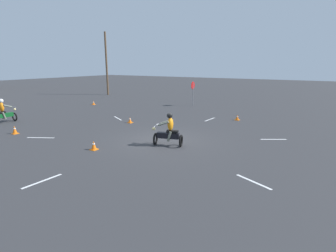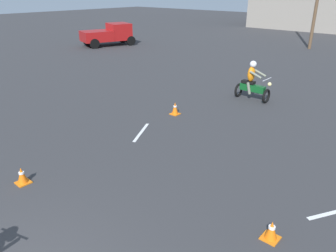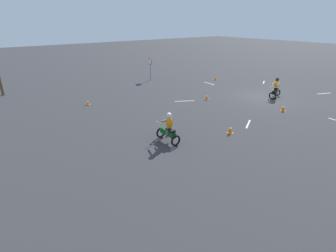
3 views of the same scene
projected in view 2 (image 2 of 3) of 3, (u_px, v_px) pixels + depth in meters
name	position (u px, v px, depth m)	size (l,w,h in m)	color
motorcycle_rider_background	(252.00, 83.00, 13.73)	(1.51, 0.70, 1.66)	black
pickup_truck	(109.00, 34.00, 26.75)	(3.13, 4.53, 1.73)	black
traffic_cone_near_right	(271.00, 231.00, 6.17)	(0.32, 0.32, 0.40)	orange
traffic_cone_mid_center	(175.00, 109.00, 12.30)	(0.32, 0.32, 0.47)	orange
traffic_cone_far_right	(22.00, 176.00, 7.94)	(0.32, 0.32, 0.43)	orange
lane_stripe_nw	(141.00, 132.00, 10.84)	(0.10, 1.52, 0.01)	silver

